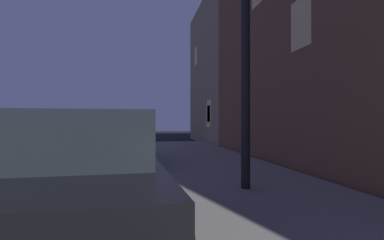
# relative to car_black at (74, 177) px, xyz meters

# --- Properties ---
(car_black) EXTENTS (2.23, 4.16, 1.43)m
(car_black) POSITION_rel_car_black_xyz_m (0.00, 0.00, 0.00)
(car_black) COLOR black
(car_black) RESTS_ON ground
(car_blue) EXTENTS (2.04, 4.64, 1.43)m
(car_blue) POSITION_rel_car_black_xyz_m (-0.00, 5.59, -0.00)
(car_blue) COLOR navy
(car_blue) RESTS_ON ground
(building_far) EXTENTS (7.76, 8.38, 8.71)m
(building_far) POSITION_rel_car_black_xyz_m (8.32, 14.87, 3.66)
(building_far) COLOR #998466
(building_far) RESTS_ON ground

